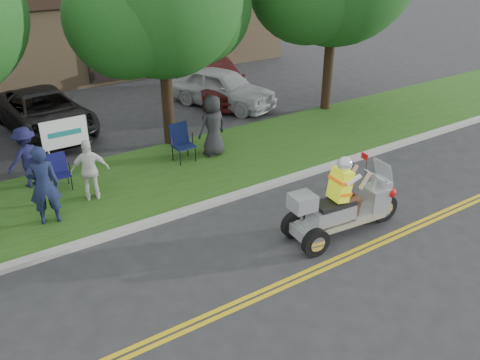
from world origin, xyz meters
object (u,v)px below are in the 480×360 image
trike_scooter (342,209)px  lawn_chair_a (181,140)px  spectator_adult_left (44,185)px  parked_car_right (219,80)px  parked_car_far_right (222,88)px  spectator_adult_right (90,170)px  parked_car_mid (44,112)px  lawn_chair_b (58,169)px

trike_scooter → lawn_chair_a: size_ratio=2.71×
lawn_chair_a → spectator_adult_left: size_ratio=0.58×
parked_car_right → parked_car_far_right: bearing=-94.8°
spectator_adult_right → parked_car_mid: bearing=-77.1°
trike_scooter → parked_car_mid: trike_scooter is taller
spectator_adult_left → spectator_adult_right: (1.24, 0.54, -0.16)m
parked_car_right → parked_car_far_right: 1.20m
lawn_chair_b → parked_car_far_right: (7.35, 3.66, 0.11)m
trike_scooter → lawn_chair_b: (-4.72, 5.72, -0.05)m
parked_car_far_right → spectator_adult_left: bearing=-169.0°
parked_car_mid → parked_car_right: (7.00, 0.07, 0.03)m
spectator_adult_right → parked_car_right: size_ratio=0.32×
spectator_adult_left → parked_car_mid: spectator_adult_left is taller
lawn_chair_a → spectator_adult_left: 4.52m
lawn_chair_a → parked_car_mid: size_ratio=0.22×
spectator_adult_left → parked_car_mid: (1.58, 6.33, -0.37)m
lawn_chair_a → parked_car_far_right: (3.81, 3.86, 0.01)m
trike_scooter → spectator_adult_left: size_ratio=1.56×
lawn_chair_b → spectator_adult_right: (0.52, -1.10, 0.27)m
lawn_chair_b → parked_car_right: 9.18m
lawn_chair_b → spectator_adult_right: bearing=-63.1°
trike_scooter → parked_car_mid: 11.10m
trike_scooter → parked_car_right: trike_scooter is taller
spectator_adult_left → parked_car_far_right: (8.08, 5.30, -0.33)m
spectator_adult_left → lawn_chair_a: bearing=-150.4°
lawn_chair_a → spectator_adult_right: size_ratio=0.69×
lawn_chair_b → parked_car_mid: (0.85, 4.69, 0.06)m
lawn_chair_a → lawn_chair_b: bearing=175.4°
trike_scooter → parked_car_mid: bearing=115.8°
lawn_chair_b → spectator_adult_right: 1.25m
lawn_chair_a → lawn_chair_b: size_ratio=1.18×
parked_car_mid → parked_car_far_right: size_ratio=1.15×
parked_car_far_right → parked_car_mid: bearing=148.7°
parked_car_right → lawn_chair_a: bearing=-111.2°
trike_scooter → spectator_adult_right: bearing=137.8°
lawn_chair_a → spectator_adult_right: 3.16m
lawn_chair_a → parked_car_right: size_ratio=0.22×
spectator_adult_right → parked_car_far_right: size_ratio=0.37×
lawn_chair_b → parked_car_right: parked_car_right is taller
trike_scooter → parked_car_right: size_ratio=0.61×
lawn_chair_b → spectator_adult_left: 1.85m
trike_scooter → parked_car_far_right: trike_scooter is taller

